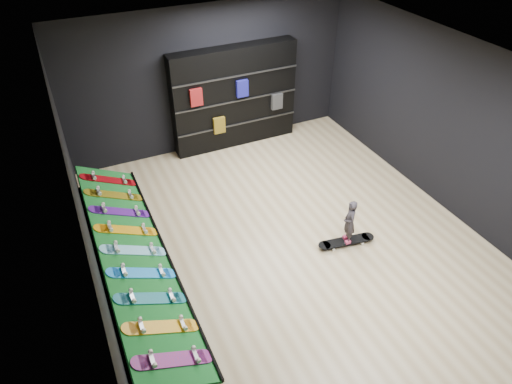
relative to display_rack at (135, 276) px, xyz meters
name	(u,v)px	position (x,y,z in m)	size (l,w,h in m)	color
floor	(288,238)	(2.55, 0.00, -0.25)	(6.00, 7.00, 0.01)	beige
ceiling	(297,67)	(2.55, 0.00, 2.75)	(6.00, 7.00, 0.01)	white
wall_back	(210,79)	(2.55, 3.50, 1.25)	(6.00, 0.02, 3.00)	black
wall_front	(472,350)	(2.55, -3.50, 1.25)	(6.00, 0.02, 3.00)	black
wall_left	(84,219)	(-0.45, 0.00, 1.25)	(0.02, 7.00, 3.00)	black
wall_right	(446,123)	(5.55, 0.00, 1.25)	(0.02, 7.00, 3.00)	black
display_rack	(135,276)	(0.00, 0.00, 0.00)	(0.90, 4.50, 0.50)	black
turf_ramp	(134,252)	(0.05, 0.00, 0.46)	(1.00, 4.50, 0.04)	#0D541A
back_shelving	(234,97)	(3.00, 3.32, 0.83)	(2.71, 0.32, 2.17)	black
floor_skateboard	(346,243)	(3.35, -0.54, -0.21)	(0.98, 0.22, 0.09)	black
child	(348,230)	(3.35, -0.54, 0.08)	(0.18, 0.13, 0.48)	black
display_board_0	(173,360)	(0.06, -1.90, 0.49)	(0.98, 0.22, 0.09)	#2626BF
display_board_1	(162,327)	(0.06, -1.42, 0.49)	(0.98, 0.22, 0.09)	orange
display_board_2	(151,298)	(0.06, -0.95, 0.49)	(0.98, 0.22, 0.09)	#0C8C99
display_board_3	(142,273)	(0.06, -0.48, 0.49)	(0.98, 0.22, 0.09)	blue
display_board_4	(134,250)	(0.06, 0.00, 0.49)	(0.98, 0.22, 0.09)	#0CB2E5
display_board_5	(127,230)	(0.06, 0.48, 0.49)	(0.98, 0.22, 0.09)	yellow
display_board_6	(120,212)	(0.06, 0.95, 0.49)	(0.98, 0.22, 0.09)	purple
display_board_7	(114,195)	(0.06, 1.42, 0.49)	(0.98, 0.22, 0.09)	yellow
display_board_8	(109,180)	(0.06, 1.90, 0.49)	(0.98, 0.22, 0.09)	red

